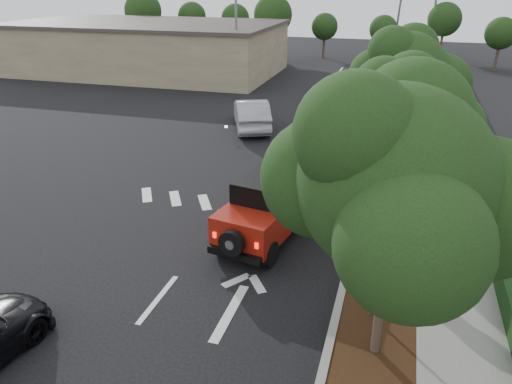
% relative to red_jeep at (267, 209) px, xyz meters
% --- Properties ---
extents(ground, '(120.00, 120.00, 0.00)m').
position_rel_red_jeep_xyz_m(ground, '(-1.86, -3.98, -1.06)').
color(ground, black).
rests_on(ground, ground).
extents(curb, '(0.20, 70.00, 0.15)m').
position_rel_red_jeep_xyz_m(curb, '(2.74, 8.02, -0.98)').
color(curb, '#9E9B93').
rests_on(curb, ground).
extents(planting_strip, '(1.80, 70.00, 0.12)m').
position_rel_red_jeep_xyz_m(planting_strip, '(3.74, 8.02, -1.00)').
color(planting_strip, black).
rests_on(planting_strip, ground).
extents(sidewalk, '(2.00, 70.00, 0.12)m').
position_rel_red_jeep_xyz_m(sidewalk, '(5.64, 8.02, -1.00)').
color(sidewalk, gray).
rests_on(sidewalk, ground).
extents(hedge, '(0.80, 70.00, 0.80)m').
position_rel_red_jeep_xyz_m(hedge, '(7.04, 8.02, -0.66)').
color(hedge, black).
rests_on(hedge, ground).
extents(commercial_building, '(22.00, 12.00, 4.00)m').
position_rel_red_jeep_xyz_m(commercial_building, '(-17.86, 26.02, 0.94)').
color(commercial_building, '#84725B').
rests_on(commercial_building, ground).
extents(transmission_tower, '(7.00, 4.00, 28.00)m').
position_rel_red_jeep_xyz_m(transmission_tower, '(4.14, 44.02, -1.06)').
color(transmission_tower, slate).
rests_on(transmission_tower, ground).
extents(street_tree_near, '(3.80, 3.80, 5.92)m').
position_rel_red_jeep_xyz_m(street_tree_near, '(3.74, -4.48, -1.06)').
color(street_tree_near, black).
rests_on(street_tree_near, ground).
extents(street_tree_mid, '(3.20, 3.20, 5.32)m').
position_rel_red_jeep_xyz_m(street_tree_mid, '(3.74, 2.52, -1.06)').
color(street_tree_mid, black).
rests_on(street_tree_mid, ground).
extents(street_tree_far, '(3.40, 3.40, 5.62)m').
position_rel_red_jeep_xyz_m(street_tree_far, '(3.74, 9.02, -1.06)').
color(street_tree_far, black).
rests_on(street_tree_far, ground).
extents(light_pole_a, '(2.00, 0.22, 9.00)m').
position_rel_red_jeep_xyz_m(light_pole_a, '(-8.36, 22.02, -1.06)').
color(light_pole_a, slate).
rests_on(light_pole_a, ground).
extents(light_pole_b, '(2.00, 0.22, 9.00)m').
position_rel_red_jeep_xyz_m(light_pole_b, '(-9.36, 34.02, -1.06)').
color(light_pole_b, slate).
rests_on(light_pole_b, ground).
extents(red_jeep, '(2.44, 4.22, 2.08)m').
position_rel_red_jeep_xyz_m(red_jeep, '(0.00, 0.00, 0.00)').
color(red_jeep, black).
rests_on(red_jeep, ground).
extents(silver_suv_ahead, '(3.19, 5.75, 1.52)m').
position_rel_red_jeep_xyz_m(silver_suv_ahead, '(0.34, 7.70, -0.29)').
color(silver_suv_ahead, '#A2A4A9').
rests_on(silver_suv_ahead, ground).
extents(silver_sedan_oncoming, '(3.43, 5.21, 1.62)m').
position_rel_red_jeep_xyz_m(silver_sedan_oncoming, '(-4.12, 11.87, -0.24)').
color(silver_sedan_oncoming, '#9FA1A7').
rests_on(silver_sedan_oncoming, ground).
extents(parked_suv, '(4.82, 1.97, 1.64)m').
position_rel_red_jeep_xyz_m(parked_suv, '(-9.47, 22.99, -0.24)').
color(parked_suv, '#ABADB3').
rests_on(parked_suv, ground).
extents(speed_hump_sign, '(1.21, 0.12, 2.58)m').
position_rel_red_jeep_xyz_m(speed_hump_sign, '(3.54, -3.26, 0.73)').
color(speed_hump_sign, slate).
rests_on(speed_hump_sign, ground).
extents(terracotta_planter, '(0.75, 0.75, 1.31)m').
position_rel_red_jeep_xyz_m(terracotta_planter, '(4.74, -2.09, -0.17)').
color(terracotta_planter, brown).
rests_on(terracotta_planter, ground).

